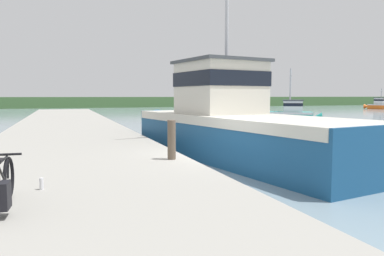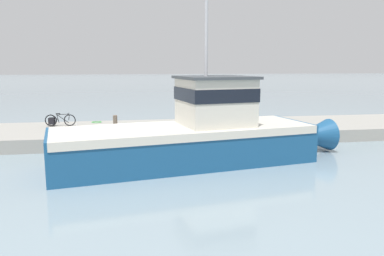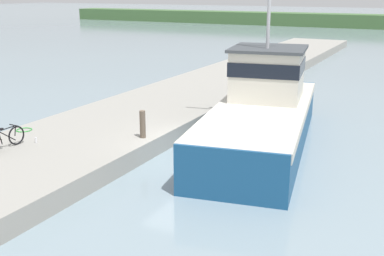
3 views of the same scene
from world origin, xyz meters
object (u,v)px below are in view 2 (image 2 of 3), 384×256
object	(u,v)px
mooring_post	(115,125)
water_bottle_by_bike	(77,125)
bicycle_touring	(58,120)
fishing_boat_main	(198,133)

from	to	relation	value
mooring_post	water_bottle_by_bike	world-z (taller)	mooring_post
bicycle_touring	mooring_post	world-z (taller)	mooring_post
fishing_boat_main	bicycle_touring	distance (m)	10.13
bicycle_touring	water_bottle_by_bike	xyz separation A→B (m)	(0.52, 1.16, -0.24)
bicycle_touring	water_bottle_by_bike	distance (m)	1.29
fishing_boat_main	bicycle_touring	bearing A→B (deg)	-144.87
water_bottle_by_bike	bicycle_touring	bearing A→B (deg)	-114.02
bicycle_touring	water_bottle_by_bike	world-z (taller)	bicycle_touring
mooring_post	water_bottle_by_bike	distance (m)	3.93
fishing_boat_main	mooring_post	distance (m)	5.08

